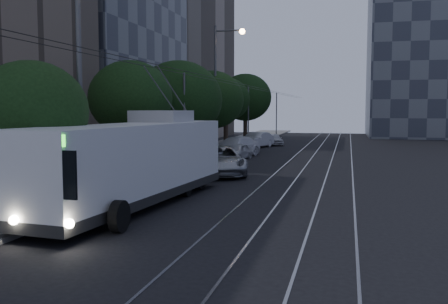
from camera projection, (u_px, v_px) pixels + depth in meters
name	position (u px, v px, depth m)	size (l,w,h in m)	color
ground	(232.00, 205.00, 19.73)	(120.00, 120.00, 0.00)	black
sidewalk	(198.00, 154.00, 40.87)	(5.00, 90.00, 0.15)	slate
tram_rails	(322.00, 158.00, 38.46)	(4.52, 90.00, 0.02)	gray
overhead_wires	(228.00, 113.00, 39.96)	(2.23, 90.00, 6.00)	black
building_glass_mid	(81.00, 1.00, 44.41)	(14.40, 18.40, 26.80)	#393C49
building_tan_far	(162.00, 1.00, 63.39)	(14.40, 22.40, 34.80)	gray
trolleybus	(136.00, 162.00, 19.51)	(3.71, 12.60, 5.63)	silver
pickup_silver	(219.00, 160.00, 28.98)	(2.73, 5.93, 1.65)	#9B9EA2
car_white_a	(237.00, 151.00, 37.32)	(1.47, 3.65, 1.24)	silver
car_white_b	(235.00, 147.00, 39.55)	(2.19, 5.38, 1.56)	white
car_white_c	(256.00, 140.00, 48.73)	(1.61, 4.63, 1.53)	silver
car_white_d	(274.00, 139.00, 52.10)	(1.44, 3.57, 1.22)	#BCBCC0
tree_0	(31.00, 112.00, 17.66)	(3.99, 3.99, 5.53)	#2E1F19
tree_1	(131.00, 99.00, 26.84)	(4.51, 4.51, 6.41)	#2E1F19
tree_2	(179.00, 100.00, 32.98)	(5.73, 5.73, 6.99)	#2E1F19
tree_3	(212.00, 100.00, 40.79)	(5.29, 5.29, 6.92)	#2E1F19
tree_4	(226.00, 99.00, 47.61)	(4.62, 4.62, 6.79)	#2E1F19
tree_5	(245.00, 97.00, 54.07)	(5.67, 5.67, 7.59)	#2E1F19
streetlamp_near	(89.00, 58.00, 18.13)	(2.28, 0.44, 9.34)	#545456
streetlamp_far	(220.00, 79.00, 39.00)	(2.47, 0.44, 10.25)	#545456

